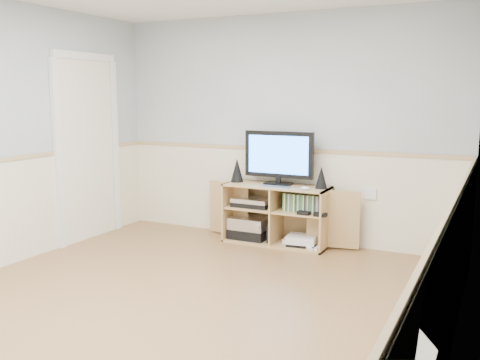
% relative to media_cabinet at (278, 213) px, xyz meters
% --- Properties ---
extents(room, '(4.04, 4.54, 2.54)m').
position_rel_media_cabinet_xyz_m(room, '(-0.09, -1.93, 0.88)').
color(room, '#A57C49').
rests_on(room, ground).
extents(media_cabinet, '(1.79, 0.43, 0.65)m').
position_rel_media_cabinet_xyz_m(media_cabinet, '(0.00, 0.00, 0.00)').
color(media_cabinet, tan).
rests_on(media_cabinet, floor).
extents(monitor, '(0.78, 0.18, 0.58)m').
position_rel_media_cabinet_xyz_m(monitor, '(-0.00, -0.00, 0.63)').
color(monitor, black).
rests_on(monitor, media_cabinet).
extents(speaker_left, '(0.14, 0.14, 0.27)m').
position_rel_media_cabinet_xyz_m(speaker_left, '(-0.49, -0.03, 0.45)').
color(speaker_left, black).
rests_on(speaker_left, media_cabinet).
extents(speaker_right, '(0.13, 0.13, 0.23)m').
position_rel_media_cabinet_xyz_m(speaker_right, '(0.49, -0.03, 0.44)').
color(speaker_right, black).
rests_on(speaker_right, media_cabinet).
extents(keyboard, '(0.32, 0.13, 0.01)m').
position_rel_media_cabinet_xyz_m(keyboard, '(0.03, -0.19, 0.32)').
color(keyboard, silver).
rests_on(keyboard, media_cabinet).
extents(mouse, '(0.10, 0.07, 0.04)m').
position_rel_media_cabinet_xyz_m(mouse, '(0.37, -0.19, 0.34)').
color(mouse, white).
rests_on(mouse, media_cabinet).
extents(av_components, '(0.51, 0.31, 0.47)m').
position_rel_media_cabinet_xyz_m(av_components, '(-0.31, -0.05, -0.11)').
color(av_components, black).
rests_on(av_components, media_cabinet).
extents(game_consoles, '(0.46, 0.30, 0.11)m').
position_rel_media_cabinet_xyz_m(game_consoles, '(0.30, -0.07, -0.26)').
color(game_consoles, white).
rests_on(game_consoles, media_cabinet).
extents(game_cases, '(0.40, 0.13, 0.19)m').
position_rel_media_cabinet_xyz_m(game_cases, '(0.31, -0.07, 0.15)').
color(game_cases, '#3F8C3F').
rests_on(game_cases, media_cabinet).
extents(wall_outlet, '(0.12, 0.03, 0.12)m').
position_rel_media_cabinet_xyz_m(wall_outlet, '(0.97, 0.17, 0.27)').
color(wall_outlet, white).
rests_on(wall_outlet, wall_back).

